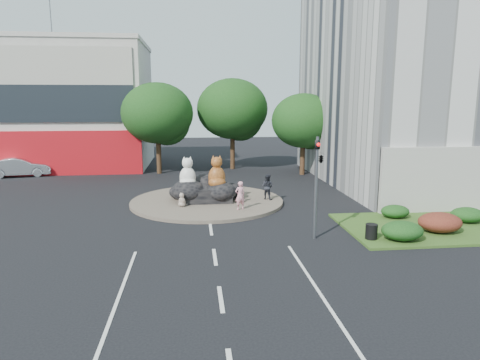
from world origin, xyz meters
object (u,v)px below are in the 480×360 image
object	(u,v)px
cat_tabby	(217,171)
pedestrian_dark	(267,187)
parked_car	(20,167)
cat_white	(188,172)
kitten_white	(240,195)
pedestrian_pink	(240,195)
kitten_calico	(182,199)
litter_bin	(371,231)

from	to	relation	value
cat_tabby	pedestrian_dark	distance (m)	3.54
parked_car	cat_white	bearing A→B (deg)	-139.31
cat_tabby	kitten_white	xyz separation A→B (m)	(1.50, -0.41, -1.52)
cat_tabby	pedestrian_pink	xyz separation A→B (m)	(1.26, -2.30, -1.10)
pedestrian_dark	parked_car	bearing A→B (deg)	6.64
kitten_calico	cat_white	bearing A→B (deg)	123.22
pedestrian_pink	parked_car	xyz separation A→B (m)	(-18.03, 14.47, -0.22)
cat_white	pedestrian_pink	bearing A→B (deg)	-33.43
cat_tabby	pedestrian_pink	bearing A→B (deg)	-62.84
cat_tabby	litter_bin	size ratio (longest dim) A/B	2.91
pedestrian_pink	parked_car	bearing A→B (deg)	-59.04
kitten_calico	kitten_white	distance (m)	3.82
kitten_calico	kitten_white	xyz separation A→B (m)	(3.74, 0.78, -0.01)
cat_white	cat_tabby	size ratio (longest dim) A/B	0.96
cat_white	kitten_white	distance (m)	3.74
cat_white	pedestrian_dark	world-z (taller)	cat_white
cat_tabby	parked_car	size ratio (longest dim) A/B	0.41
kitten_calico	pedestrian_dark	bearing A→B (deg)	61.35
cat_white	kitten_calico	distance (m)	2.09
kitten_white	parked_car	size ratio (longest dim) A/B	0.17
cat_tabby	kitten_calico	xyz separation A→B (m)	(-2.24, -1.18, -1.51)
kitten_calico	pedestrian_dark	xyz separation A→B (m)	(5.60, 1.36, 0.40)
parked_car	pedestrian_dark	bearing A→B (deg)	-131.41
kitten_calico	pedestrian_pink	world-z (taller)	pedestrian_pink
litter_bin	parked_car	bearing A→B (deg)	139.24
cat_white	litter_bin	distance (m)	12.39
kitten_white	litter_bin	world-z (taller)	kitten_white
pedestrian_pink	litter_bin	bearing A→B (deg)	113.34
cat_tabby	pedestrian_pink	distance (m)	2.84
parked_car	litter_bin	distance (m)	31.32
cat_white	kitten_white	bearing A→B (deg)	-5.26
cat_tabby	kitten_calico	bearing A→B (deg)	-153.70
cat_white	pedestrian_dark	bearing A→B (deg)	4.97
kitten_white	parked_car	world-z (taller)	parked_car
cat_white	cat_tabby	xyz separation A→B (m)	(1.87, -0.25, 0.04)
parked_car	pedestrian_pink	bearing A→B (deg)	-139.39
kitten_white	kitten_calico	bearing A→B (deg)	162.30
cat_white	parked_car	world-z (taller)	cat_white
kitten_calico	pedestrian_dark	distance (m)	5.78
pedestrian_pink	parked_car	distance (m)	23.12
cat_white	pedestrian_dark	size ratio (longest dim) A/B	1.21
kitten_calico	pedestrian_pink	xyz separation A→B (m)	(3.50, -1.12, 0.41)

